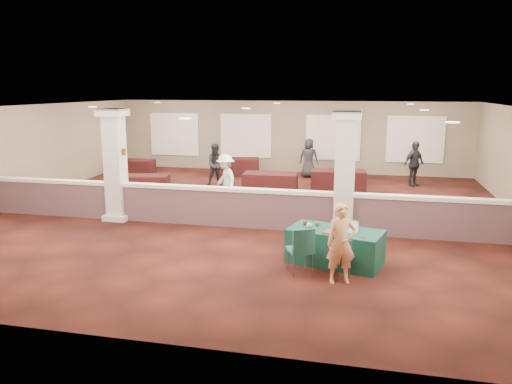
% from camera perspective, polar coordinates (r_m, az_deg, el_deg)
% --- Properties ---
extents(ground, '(16.00, 16.00, 0.00)m').
position_cam_1_polar(ground, '(15.32, -1.10, -2.45)').
color(ground, '#451811').
rests_on(ground, ground).
extents(wall_back, '(16.00, 0.04, 3.20)m').
position_cam_1_polar(wall_back, '(22.79, 3.76, 6.33)').
color(wall_back, '#7C6E56').
rests_on(wall_back, ground).
extents(wall_front, '(16.00, 0.04, 3.20)m').
position_cam_1_polar(wall_front, '(7.66, -15.77, -5.19)').
color(wall_front, '#7C6E56').
rests_on(wall_front, ground).
extents(wall_left, '(0.04, 16.00, 3.20)m').
position_cam_1_polar(wall_left, '(18.61, -25.84, 3.93)').
color(wall_left, '#7C6E56').
rests_on(wall_left, ground).
extents(ceiling, '(16.00, 16.00, 0.02)m').
position_cam_1_polar(ceiling, '(14.86, -1.15, 9.60)').
color(ceiling, white).
rests_on(ceiling, wall_back).
extents(partition_wall, '(15.60, 0.28, 1.10)m').
position_cam_1_polar(partition_wall, '(13.77, -2.61, -1.67)').
color(partition_wall, brown).
rests_on(partition_wall, ground).
extents(column_left, '(0.72, 0.72, 3.20)m').
position_cam_1_polar(column_left, '(14.88, -15.78, 3.11)').
color(column_left, silver).
rests_on(column_left, ground).
extents(column_right, '(0.72, 0.72, 3.20)m').
position_cam_1_polar(column_right, '(13.09, 10.11, 2.23)').
color(column_right, silver).
rests_on(column_right, ground).
extents(sconce_left, '(0.12, 0.12, 0.18)m').
position_cam_1_polar(sconce_left, '(14.97, -16.80, 4.50)').
color(sconce_left, brown).
rests_on(sconce_left, column_left).
extents(sconce_right, '(0.12, 0.12, 0.18)m').
position_cam_1_polar(sconce_right, '(14.70, -14.89, 4.48)').
color(sconce_right, brown).
rests_on(sconce_right, column_left).
extents(near_table, '(2.17, 1.46, 0.76)m').
position_cam_1_polar(near_table, '(11.08, 9.03, -6.19)').
color(near_table, '#0F3A2F').
rests_on(near_table, ground).
extents(conf_chair_main, '(0.47, 0.47, 0.82)m').
position_cam_1_polar(conf_chair_main, '(10.26, 9.71, -7.08)').
color(conf_chair_main, '#1B4F43').
rests_on(conf_chair_main, ground).
extents(conf_chair_side, '(0.67, 0.67, 0.99)m').
position_cam_1_polar(conf_chair_side, '(10.34, 5.22, -6.24)').
color(conf_chair_side, '#1B4F43').
rests_on(conf_chair_side, ground).
extents(woman, '(0.67, 0.55, 1.61)m').
position_cam_1_polar(woman, '(9.91, 9.71, -5.83)').
color(woman, '#F7A36B').
rests_on(woman, ground).
extents(far_table_front_left, '(1.77, 1.15, 0.66)m').
position_cam_1_polar(far_table_front_left, '(18.63, -12.41, 0.89)').
color(far_table_front_left, black).
rests_on(far_table_front_left, ground).
extents(far_table_front_center, '(1.96, 1.05, 0.78)m').
position_cam_1_polar(far_table_front_center, '(17.95, 1.63, 0.95)').
color(far_table_front_center, black).
rests_on(far_table_front_center, ground).
extents(far_table_front_right, '(1.90, 1.09, 0.74)m').
position_cam_1_polar(far_table_front_right, '(15.20, 19.30, -1.81)').
color(far_table_front_right, black).
rests_on(far_table_front_right, ground).
extents(far_table_back_left, '(1.62, 0.83, 0.65)m').
position_cam_1_polar(far_table_back_left, '(22.81, -13.58, 2.80)').
color(far_table_back_left, black).
rests_on(far_table_back_left, ground).
extents(far_table_back_center, '(2.01, 1.34, 0.75)m').
position_cam_1_polar(far_table_back_center, '(21.90, -2.09, 2.89)').
color(far_table_back_center, black).
rests_on(far_table_back_center, ground).
extents(far_table_back_right, '(2.07, 1.17, 0.81)m').
position_cam_1_polar(far_table_back_right, '(18.65, 9.37, 1.24)').
color(far_table_back_right, black).
rests_on(far_table_back_right, ground).
extents(attendee_a, '(0.90, 0.71, 1.66)m').
position_cam_1_polar(attendee_a, '(19.52, -4.54, 3.11)').
color(attendee_a, black).
rests_on(attendee_a, ground).
extents(attendee_b, '(1.06, 1.12, 1.66)m').
position_cam_1_polar(attendee_b, '(16.39, -3.49, 1.44)').
color(attendee_b, beige).
rests_on(attendee_b, ground).
extents(attendee_c, '(1.07, 1.08, 1.76)m').
position_cam_1_polar(attendee_c, '(20.35, 17.61, 3.09)').
color(attendee_c, black).
rests_on(attendee_c, ground).
extents(attendee_d, '(0.85, 0.50, 1.67)m').
position_cam_1_polar(attendee_d, '(21.46, 6.05, 3.89)').
color(attendee_d, black).
rests_on(attendee_d, ground).
extents(laptop_base, '(0.39, 0.32, 0.02)m').
position_cam_1_polar(laptop_base, '(10.83, 10.58, -4.51)').
color(laptop_base, silver).
rests_on(laptop_base, near_table).
extents(laptop_screen, '(0.34, 0.10, 0.23)m').
position_cam_1_polar(laptop_screen, '(10.90, 10.79, -3.72)').
color(laptop_screen, silver).
rests_on(laptop_screen, near_table).
extents(screen_glow, '(0.31, 0.08, 0.20)m').
position_cam_1_polar(screen_glow, '(10.90, 10.78, -3.81)').
color(screen_glow, silver).
rests_on(screen_glow, near_table).
extents(knitting, '(0.48, 0.41, 0.03)m').
position_cam_1_polar(knitting, '(10.71, 8.92, -4.60)').
color(knitting, '#BD471E').
rests_on(knitting, near_table).
extents(yarn_cream, '(0.12, 0.12, 0.12)m').
position_cam_1_polar(yarn_cream, '(11.04, 6.09, -3.79)').
color(yarn_cream, beige).
rests_on(yarn_cream, near_table).
extents(yarn_red, '(0.10, 0.10, 0.10)m').
position_cam_1_polar(yarn_red, '(11.24, 5.63, -3.53)').
color(yarn_red, maroon).
rests_on(yarn_red, near_table).
extents(yarn_grey, '(0.11, 0.11, 0.11)m').
position_cam_1_polar(yarn_grey, '(11.21, 7.02, -3.58)').
color(yarn_grey, '#4D4D52').
rests_on(yarn_grey, near_table).
extents(scissors, '(0.13, 0.06, 0.01)m').
position_cam_1_polar(scissors, '(10.51, 12.12, -5.09)').
color(scissors, red).
rests_on(scissors, near_table).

